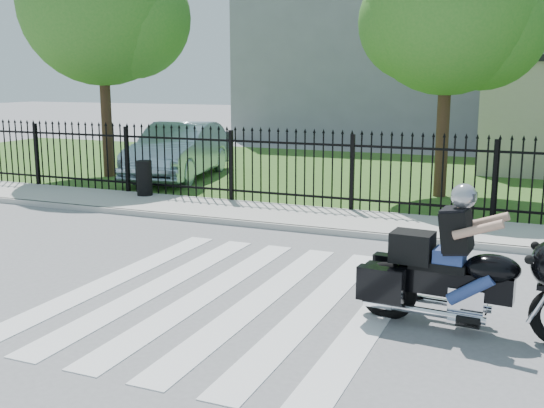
% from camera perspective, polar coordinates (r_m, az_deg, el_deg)
% --- Properties ---
extents(ground, '(120.00, 120.00, 0.00)m').
position_cam_1_polar(ground, '(8.99, -3.57, -8.32)').
color(ground, slate).
rests_on(ground, ground).
extents(crosswalk, '(5.00, 5.50, 0.01)m').
position_cam_1_polar(crosswalk, '(8.99, -3.57, -8.28)').
color(crosswalk, silver).
rests_on(crosswalk, ground).
extents(sidewalk, '(40.00, 2.00, 0.12)m').
position_cam_1_polar(sidewalk, '(13.47, 5.94, -1.50)').
color(sidewalk, '#ADAAA3').
rests_on(sidewalk, ground).
extents(curb, '(40.00, 0.12, 0.12)m').
position_cam_1_polar(curb, '(12.54, 4.59, -2.42)').
color(curb, '#ADAAA3').
rests_on(curb, ground).
extents(grass_strip, '(40.00, 12.00, 0.02)m').
position_cam_1_polar(grass_strip, '(20.17, 11.79, 2.40)').
color(grass_strip, '#2D531C').
rests_on(grass_strip, ground).
extents(iron_fence, '(26.00, 0.04, 1.80)m').
position_cam_1_polar(iron_fence, '(14.26, 7.18, 2.62)').
color(iron_fence, black).
rests_on(iron_fence, ground).
extents(tree_left, '(4.80, 4.80, 7.58)m').
position_cam_1_polar(tree_left, '(20.36, -15.10, 16.91)').
color(tree_left, '#382316').
rests_on(tree_left, ground).
extents(tree_mid, '(4.20, 4.20, 6.78)m').
position_cam_1_polar(tree_mid, '(16.82, 15.57, 16.45)').
color(tree_mid, '#382316').
rests_on(tree_mid, ground).
extents(building_tall, '(15.00, 10.00, 12.00)m').
position_cam_1_polar(building_tall, '(34.39, 11.87, 15.93)').
color(building_tall, gray).
rests_on(building_tall, ground).
extents(motorcycle_rider, '(2.77, 0.97, 1.83)m').
position_cam_1_polar(motorcycle_rider, '(7.97, 16.86, -5.69)').
color(motorcycle_rider, black).
rests_on(motorcycle_rider, ground).
extents(parked_car, '(2.66, 5.33, 1.68)m').
position_cam_1_polar(parked_car, '(19.61, -8.30, 4.78)').
color(parked_car, '#A7C3D2').
rests_on(parked_car, grass_strip).
extents(litter_bin, '(0.42, 0.42, 0.87)m').
position_cam_1_polar(litter_bin, '(16.25, -11.37, 2.29)').
color(litter_bin, black).
rests_on(litter_bin, sidewalk).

